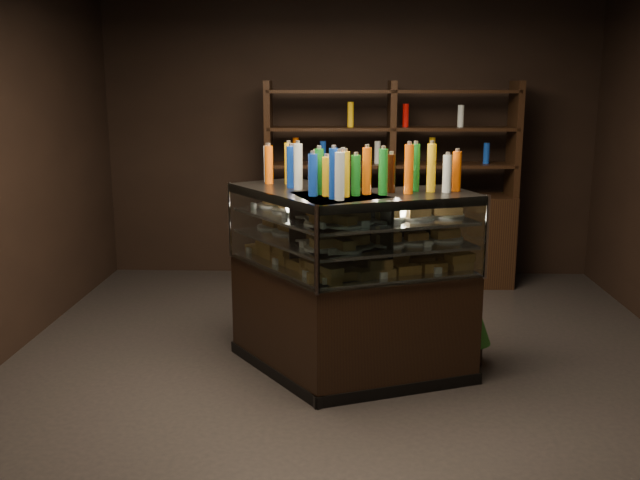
# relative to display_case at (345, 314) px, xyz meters

# --- Properties ---
(ground) EXTENTS (5.00, 5.00, 0.00)m
(ground) POSITION_rel_display_case_xyz_m (0.03, 0.23, -0.44)
(ground) COLOR black
(ground) RESTS_ON ground
(room_shell) EXTENTS (5.02, 5.02, 3.01)m
(room_shell) POSITION_rel_display_case_xyz_m (0.03, 0.23, 1.50)
(room_shell) COLOR black
(room_shell) RESTS_ON ground
(display_case) EXTENTS (1.78, 1.31, 1.29)m
(display_case) POSITION_rel_display_case_xyz_m (0.00, 0.00, 0.00)
(display_case) COLOR black
(display_case) RESTS_ON ground
(food_display) EXTENTS (1.49, 0.98, 0.40)m
(food_display) POSITION_rel_display_case_xyz_m (-0.00, -0.00, 0.55)
(food_display) COLOR gold
(food_display) RESTS_ON display_case
(bottles_top) EXTENTS (1.33, 0.84, 0.30)m
(bottles_top) POSITION_rel_display_case_xyz_m (0.00, 0.00, 0.99)
(bottles_top) COLOR #0F38B2
(bottles_top) RESTS_ON display_case
(potted_conifer) EXTENTS (0.32, 0.32, 0.69)m
(potted_conifer) POSITION_rel_display_case_xyz_m (0.89, 0.23, -0.05)
(potted_conifer) COLOR black
(potted_conifer) RESTS_ON ground
(back_shelving) EXTENTS (2.44, 0.49, 2.00)m
(back_shelving) POSITION_rel_display_case_xyz_m (0.44, 2.28, 0.17)
(back_shelving) COLOR black
(back_shelving) RESTS_ON ground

